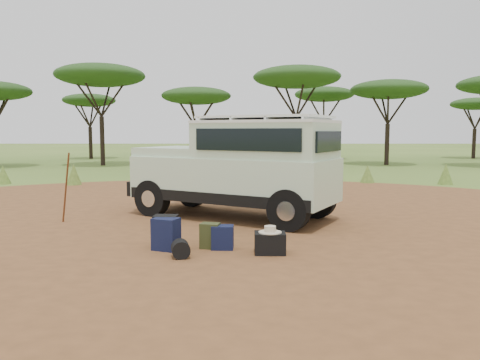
{
  "coord_description": "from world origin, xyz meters",
  "views": [
    {
      "loc": [
        0.74,
        -10.34,
        2.16
      ],
      "look_at": [
        0.7,
        0.69,
        1.0
      ],
      "focal_mm": 35.0,
      "sensor_mm": 36.0,
      "label": 1
    }
  ],
  "objects_px": {
    "safari_vehicle": "(240,169)",
    "backpack_olive": "(210,236)",
    "backpack_black": "(166,231)",
    "duffel_navy": "(223,237)",
    "hard_case": "(270,243)",
    "backpack_navy": "(166,234)",
    "walking_staff": "(66,188)"
  },
  "relations": [
    {
      "from": "duffel_navy",
      "to": "backpack_navy",
      "type": "bearing_deg",
      "value": -173.63
    },
    {
      "from": "walking_staff",
      "to": "backpack_olive",
      "type": "xyz_separation_m",
      "value": [
        3.53,
        -2.39,
        -0.6
      ]
    },
    {
      "from": "backpack_navy",
      "to": "backpack_black",
      "type": "bearing_deg",
      "value": 121.69
    },
    {
      "from": "walking_staff",
      "to": "backpack_olive",
      "type": "distance_m",
      "value": 4.3
    },
    {
      "from": "safari_vehicle",
      "to": "backpack_navy",
      "type": "relative_size",
      "value": 9.22
    },
    {
      "from": "safari_vehicle",
      "to": "hard_case",
      "type": "distance_m",
      "value": 3.66
    },
    {
      "from": "safari_vehicle",
      "to": "backpack_navy",
      "type": "xyz_separation_m",
      "value": [
        -1.32,
        -3.22,
        -0.92
      ]
    },
    {
      "from": "safari_vehicle",
      "to": "backpack_olive",
      "type": "distance_m",
      "value": 3.28
    },
    {
      "from": "duffel_navy",
      "to": "hard_case",
      "type": "relative_size",
      "value": 0.82
    },
    {
      "from": "hard_case",
      "to": "backpack_navy",
      "type": "bearing_deg",
      "value": 172.76
    },
    {
      "from": "walking_staff",
      "to": "hard_case",
      "type": "distance_m",
      "value": 5.42
    },
    {
      "from": "backpack_olive",
      "to": "backpack_black",
      "type": "bearing_deg",
      "value": -175.79
    },
    {
      "from": "walking_staff",
      "to": "safari_vehicle",
      "type": "bearing_deg",
      "value": -38.87
    },
    {
      "from": "walking_staff",
      "to": "hard_case",
      "type": "xyz_separation_m",
      "value": [
        4.61,
        -2.76,
        -0.64
      ]
    },
    {
      "from": "safari_vehicle",
      "to": "duffel_navy",
      "type": "xyz_separation_m",
      "value": [
        -0.3,
        -3.15,
        -0.99
      ]
    },
    {
      "from": "backpack_black",
      "to": "duffel_navy",
      "type": "xyz_separation_m",
      "value": [
        1.07,
        -0.19,
        -0.08
      ]
    },
    {
      "from": "backpack_olive",
      "to": "duffel_navy",
      "type": "distance_m",
      "value": 0.24
    },
    {
      "from": "backpack_olive",
      "to": "hard_case",
      "type": "relative_size",
      "value": 0.88
    },
    {
      "from": "safari_vehicle",
      "to": "backpack_black",
      "type": "distance_m",
      "value": 3.38
    },
    {
      "from": "backpack_olive",
      "to": "hard_case",
      "type": "bearing_deg",
      "value": -5.81
    },
    {
      "from": "backpack_black",
      "to": "duffel_navy",
      "type": "height_order",
      "value": "backpack_black"
    },
    {
      "from": "safari_vehicle",
      "to": "hard_case",
      "type": "relative_size",
      "value": 10.1
    },
    {
      "from": "backpack_navy",
      "to": "backpack_olive",
      "type": "distance_m",
      "value": 0.8
    },
    {
      "from": "walking_staff",
      "to": "duffel_navy",
      "type": "relative_size",
      "value": 3.87
    },
    {
      "from": "safari_vehicle",
      "to": "backpack_black",
      "type": "height_order",
      "value": "safari_vehicle"
    },
    {
      "from": "backpack_black",
      "to": "backpack_olive",
      "type": "relative_size",
      "value": 1.26
    },
    {
      "from": "backpack_black",
      "to": "hard_case",
      "type": "xyz_separation_m",
      "value": [
        1.92,
        -0.51,
        -0.11
      ]
    },
    {
      "from": "backpack_navy",
      "to": "hard_case",
      "type": "xyz_separation_m",
      "value": [
        1.87,
        -0.25,
        -0.1
      ]
    },
    {
      "from": "walking_staff",
      "to": "backpack_navy",
      "type": "relative_size",
      "value": 2.88
    },
    {
      "from": "backpack_olive",
      "to": "duffel_navy",
      "type": "xyz_separation_m",
      "value": [
        0.23,
        -0.06,
        -0.02
      ]
    },
    {
      "from": "safari_vehicle",
      "to": "backpack_black",
      "type": "xyz_separation_m",
      "value": [
        -1.37,
        -2.95,
        -0.92
      ]
    },
    {
      "from": "walking_staff",
      "to": "duffel_navy",
      "type": "bearing_deg",
      "value": -81.67
    }
  ]
}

